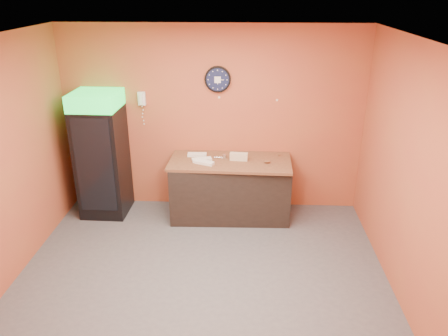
{
  "coord_description": "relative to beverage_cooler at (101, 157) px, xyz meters",
  "views": [
    {
      "loc": [
        0.49,
        -4.31,
        3.3
      ],
      "look_at": [
        0.24,
        0.6,
        1.21
      ],
      "focal_mm": 35.0,
      "sensor_mm": 36.0,
      "label": 1
    }
  ],
  "objects": [
    {
      "name": "floor",
      "position": [
        1.63,
        -1.61,
        -0.92
      ],
      "size": [
        4.5,
        4.5,
        0.0
      ],
      "primitive_type": "plane",
      "color": "#47474C",
      "rests_on": "ground"
    },
    {
      "name": "back_wall",
      "position": [
        1.63,
        0.39,
        0.48
      ],
      "size": [
        4.5,
        0.02,
        2.8
      ],
      "primitive_type": "cube",
      "color": "#AB4630",
      "rests_on": "floor"
    },
    {
      "name": "right_wall",
      "position": [
        3.88,
        -1.61,
        0.48
      ],
      "size": [
        0.02,
        4.0,
        2.8
      ],
      "primitive_type": "cube",
      "color": "#AB4630",
      "rests_on": "floor"
    },
    {
      "name": "ceiling",
      "position": [
        1.63,
        -1.61,
        1.88
      ],
      "size": [
        4.5,
        4.0,
        0.02
      ],
      "primitive_type": "cube",
      "color": "white",
      "rests_on": "back_wall"
    },
    {
      "name": "beverage_cooler",
      "position": [
        0.0,
        0.0,
        0.0
      ],
      "size": [
        0.68,
        0.69,
        1.89
      ],
      "rotation": [
        0.0,
        0.0,
        -0.02
      ],
      "color": "black",
      "rests_on": "floor"
    },
    {
      "name": "prep_counter",
      "position": [
        1.92,
        0.01,
        -0.49
      ],
      "size": [
        1.76,
        0.82,
        0.87
      ],
      "primitive_type": "cube",
      "rotation": [
        0.0,
        0.0,
        0.03
      ],
      "color": "black",
      "rests_on": "floor"
    },
    {
      "name": "wall_clock",
      "position": [
        1.71,
        0.36,
        1.1
      ],
      "size": [
        0.38,
        0.06,
        0.38
      ],
      "color": "black",
      "rests_on": "back_wall"
    },
    {
      "name": "wall_phone",
      "position": [
        0.59,
        0.34,
        0.81
      ],
      "size": [
        0.11,
        0.1,
        0.2
      ],
      "color": "white",
      "rests_on": "back_wall"
    },
    {
      "name": "butcher_paper",
      "position": [
        1.92,
        0.01,
        -0.03
      ],
      "size": [
        1.79,
        0.9,
        0.04
      ],
      "primitive_type": "cube",
      "rotation": [
        0.0,
        0.0,
        -0.03
      ],
      "color": "brown",
      "rests_on": "prep_counter"
    },
    {
      "name": "sub_roll_stack",
      "position": [
        2.04,
        0.01,
        0.04
      ],
      "size": [
        0.27,
        0.11,
        0.11
      ],
      "rotation": [
        0.0,
        0.0,
        -0.08
      ],
      "color": "beige",
      "rests_on": "butcher_paper"
    },
    {
      "name": "wrapped_sandwich_left",
      "position": [
        1.5,
        -0.05,
        0.01
      ],
      "size": [
        0.3,
        0.19,
        0.04
      ],
      "primitive_type": "cube",
      "rotation": [
        0.0,
        0.0,
        0.29
      ],
      "color": "white",
      "rests_on": "butcher_paper"
    },
    {
      "name": "wrapped_sandwich_mid",
      "position": [
        1.55,
        -0.16,
        0.01
      ],
      "size": [
        0.29,
        0.2,
        0.04
      ],
      "primitive_type": "cube",
      "rotation": [
        0.0,
        0.0,
        -0.37
      ],
      "color": "white",
      "rests_on": "butcher_paper"
    },
    {
      "name": "wrapped_sandwich_right",
      "position": [
        1.41,
        0.15,
        0.01
      ],
      "size": [
        0.28,
        0.12,
        0.04
      ],
      "primitive_type": "cube",
      "rotation": [
        0.0,
        0.0,
        0.02
      ],
      "color": "white",
      "rests_on": "butcher_paper"
    },
    {
      "name": "kitchen_tool",
      "position": [
        1.83,
        0.08,
        0.02
      ],
      "size": [
        0.06,
        0.06,
        0.06
      ],
      "primitive_type": "cylinder",
      "color": "silver",
      "rests_on": "butcher_paper"
    }
  ]
}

